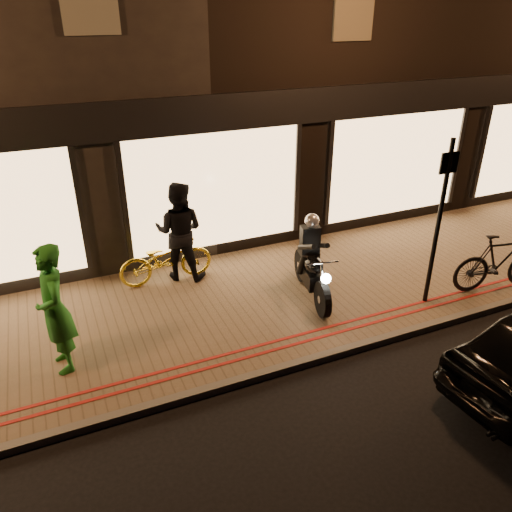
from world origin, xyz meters
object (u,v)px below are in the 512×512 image
Objects in this scene: sign_post at (440,216)px; person_green at (55,310)px; motorcycle at (312,266)px; bicycle_gold at (166,259)px.

sign_post is 1.51× the size of person_green.
sign_post is 6.29m from person_green.
motorcycle is at bearing 150.87° from sign_post.
bicycle_gold is 2.89m from person_green.
motorcycle is 0.97× the size of person_green.
sign_post is at bearing -123.11° from bicycle_gold.
person_green is (-2.07, -1.94, 0.52)m from bicycle_gold.
motorcycle is 2.36m from sign_post.
bicycle_gold is at bearing 125.18° from person_green.
sign_post is at bearing 75.55° from person_green.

